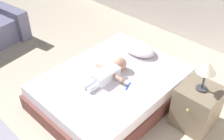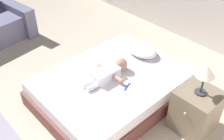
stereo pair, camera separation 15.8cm
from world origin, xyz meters
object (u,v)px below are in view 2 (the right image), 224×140
(toothbrush, at_px, (127,86))
(lamp, at_px, (206,72))
(pillow, at_px, (141,50))
(bed, at_px, (112,88))
(baby, at_px, (110,72))
(nightstand, at_px, (195,110))

(toothbrush, xyz_separation_m, lamp, (0.73, 0.35, 0.44))
(pillow, relative_size, lamp, 1.34)
(bed, distance_m, baby, 0.26)
(bed, distance_m, toothbrush, 0.33)
(bed, xyz_separation_m, lamp, (1.00, 0.36, 0.64))
(baby, distance_m, lamp, 1.15)
(pillow, relative_size, toothbrush, 3.13)
(bed, xyz_separation_m, toothbrush, (0.26, 0.00, 0.20))
(toothbrush, relative_size, lamp, 0.43)
(pillow, distance_m, nightstand, 1.15)
(baby, relative_size, lamp, 1.85)
(pillow, bearing_deg, lamp, -14.91)
(bed, distance_m, pillow, 0.70)
(bed, xyz_separation_m, pillow, (-0.10, 0.65, 0.25))
(lamp, bearing_deg, nightstand, -90.00)
(baby, xyz_separation_m, lamp, (1.02, 0.37, 0.38))
(nightstand, xyz_separation_m, lamp, (0.00, 0.00, 0.55))
(bed, xyz_separation_m, nightstand, (1.00, 0.36, 0.09))
(toothbrush, bearing_deg, lamp, 25.67)
(nightstand, bearing_deg, toothbrush, -154.33)
(pillow, xyz_separation_m, lamp, (1.10, -0.29, 0.39))
(baby, height_order, lamp, lamp)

